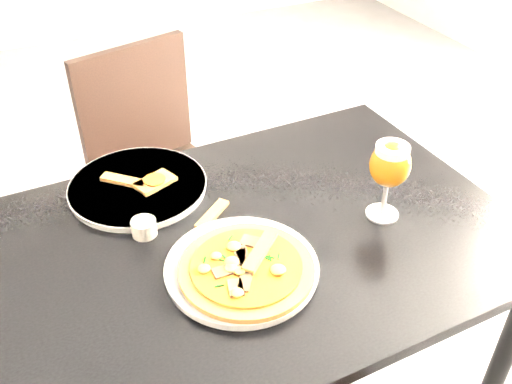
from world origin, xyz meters
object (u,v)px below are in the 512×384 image
dining_table (247,267)px  chair_far (161,172)px  pizza (247,268)px  beer_glass (390,165)px

dining_table → chair_far: bearing=89.0°
dining_table → pizza: (-0.05, -0.11, 0.12)m
chair_far → dining_table: bearing=-103.9°
beer_glass → chair_far: bearing=113.4°
chair_far → pizza: (-0.04, -0.81, 0.28)m
pizza → dining_table: bearing=66.2°
chair_far → beer_glass: beer_glass is taller
dining_table → beer_glass: beer_glass is taller
chair_far → pizza: bearing=-107.5°
dining_table → beer_glass: bearing=-12.3°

